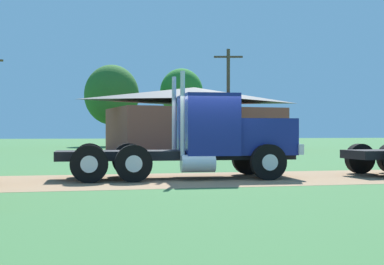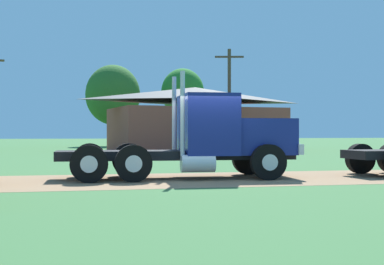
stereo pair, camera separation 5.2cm
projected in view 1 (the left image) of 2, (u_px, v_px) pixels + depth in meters
name	position (u px, v px, depth m)	size (l,w,h in m)	color
ground_plane	(209.00, 179.00, 16.96)	(200.00, 200.00, 0.00)	#396736
dirt_track	(209.00, 179.00, 16.96)	(120.00, 5.15, 0.01)	#8E6D4D
truck_foreground_white	(209.00, 138.00, 17.43)	(7.49, 2.82, 3.24)	black
shed_building	(194.00, 120.00, 42.98)	(13.82, 9.62, 4.87)	#984338
utility_pole_far	(228.00, 97.00, 42.49)	(2.18, 0.61, 7.76)	#4E3C2A
tree_mid	(112.00, 95.00, 55.86)	(5.47, 5.47, 8.16)	#513823
tree_right	(181.00, 92.00, 57.69)	(4.45, 4.45, 8.00)	#513823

